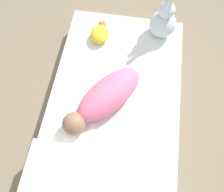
{
  "coord_description": "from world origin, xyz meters",
  "views": [
    {
      "loc": [
        -0.53,
        -0.07,
        1.46
      ],
      "look_at": [
        -0.0,
        0.02,
        0.23
      ],
      "focal_mm": 35.0,
      "sensor_mm": 36.0,
      "label": 1
    }
  ],
  "objects": [
    {
      "name": "pillow",
      "position": [
        -0.5,
        0.23,
        0.23
      ],
      "size": [
        0.32,
        0.34,
        0.09
      ],
      "color": "white",
      "rests_on": "bed_mattress"
    },
    {
      "name": "bed_mattress",
      "position": [
        0.0,
        0.0,
        0.09
      ],
      "size": [
        1.38,
        0.82,
        0.18
      ],
      "color": "white",
      "rests_on": "ground_plane"
    },
    {
      "name": "bunny_plush",
      "position": [
        0.57,
        -0.25,
        0.3
      ],
      "size": [
        0.18,
        0.18,
        0.35
      ],
      "color": "silver",
      "rests_on": "bed_mattress"
    },
    {
      "name": "ground_plane",
      "position": [
        0.0,
        0.0,
        0.0
      ],
      "size": [
        12.0,
        12.0,
        0.0
      ],
      "primitive_type": "plane",
      "color": "#7A6B56"
    },
    {
      "name": "swaddled_baby",
      "position": [
        -0.04,
        0.05,
        0.26
      ],
      "size": [
        0.52,
        0.46,
        0.17
      ],
      "rotation": [
        0.0,
        0.0,
        2.47
      ],
      "color": "pink",
      "rests_on": "bed_mattress"
    },
    {
      "name": "burp_cloth",
      "position": [
        -0.27,
        0.17,
        0.19
      ],
      "size": [
        0.17,
        0.17,
        0.02
      ],
      "color": "white",
      "rests_on": "bed_mattress"
    },
    {
      "name": "turtle_plush",
      "position": [
        0.47,
        0.18,
        0.22
      ],
      "size": [
        0.2,
        0.13,
        0.08
      ],
      "color": "yellow",
      "rests_on": "bed_mattress"
    }
  ]
}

